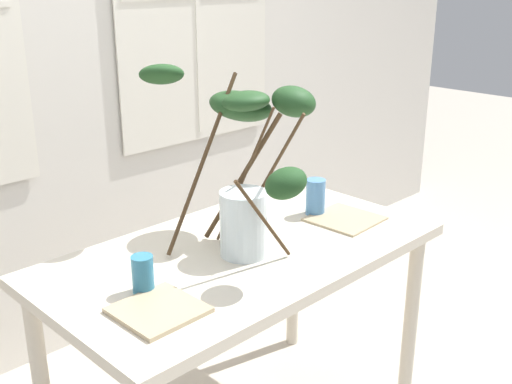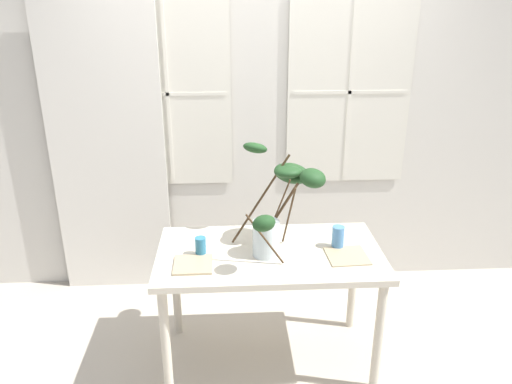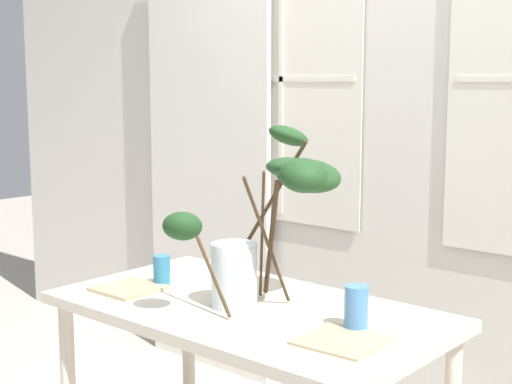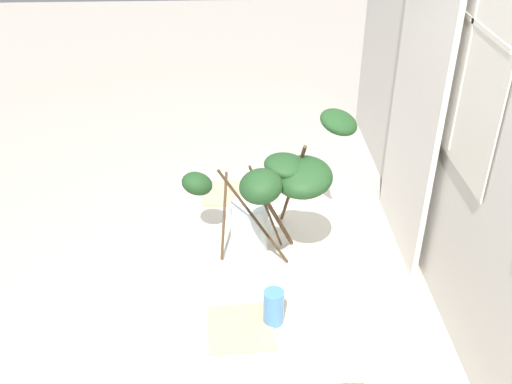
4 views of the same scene
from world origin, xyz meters
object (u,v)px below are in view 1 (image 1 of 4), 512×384
Objects in this scene: vase_with_branches at (246,151)px; drinking_glass_blue_right at (315,197)px; plate_square_right at (345,219)px; drinking_glass_blue_left at (143,274)px; dining_table at (242,273)px; plate_square_left at (158,310)px.

vase_with_branches is 5.20× the size of drinking_glass_blue_right.
plate_square_right is (0.38, -0.12, -0.31)m from vase_with_branches.
drinking_glass_blue_left reaches higher than plate_square_right.
vase_with_branches is 0.53m from drinking_glass_blue_left.
dining_table is at bearing 168.95° from plate_square_right.
plate_square_left is (-0.49, -0.18, -0.30)m from vase_with_branches.
vase_with_branches is at bearing 162.15° from plate_square_right.
vase_with_branches reaches higher than plate_square_right.
drinking_glass_blue_left reaches higher than plate_square_left.
drinking_glass_blue_right is at bearing 105.44° from plate_square_right.
dining_table is 11.92× the size of drinking_glass_blue_left.
drinking_glass_blue_right reaches higher than dining_table.
drinking_glass_blue_left is 0.52× the size of plate_square_left.
drinking_glass_blue_right is at bearing 4.33° from dining_table.
plate_square_right is (0.44, -0.09, 0.10)m from dining_table.
plate_square_left is at bearing -107.62° from drinking_glass_blue_left.
plate_square_right is at bearing -74.56° from drinking_glass_blue_right.
drinking_glass_blue_left is at bearing -177.45° from dining_table.
drinking_glass_blue_right is (0.80, 0.05, 0.01)m from drinking_glass_blue_left.
drinking_glass_blue_left is 0.84m from plate_square_right.
drinking_glass_blue_right is at bearing 11.40° from plate_square_left.
plate_square_left reaches higher than plate_square_right.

